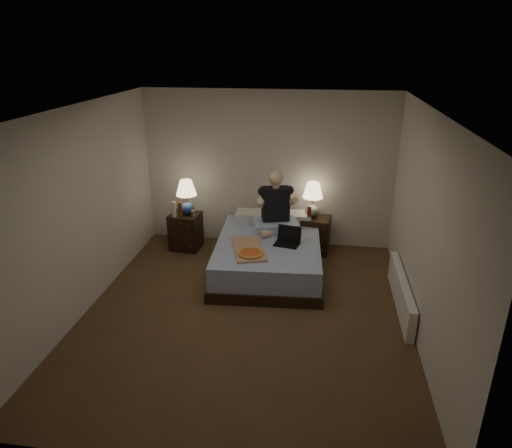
% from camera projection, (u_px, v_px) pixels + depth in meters
% --- Properties ---
extents(floor, '(4.00, 4.50, 0.00)m').
position_uv_depth(floor, '(246.00, 313.00, 5.71)').
color(floor, brown).
rests_on(floor, ground).
extents(ceiling, '(4.00, 4.50, 0.00)m').
position_uv_depth(ceiling, '(244.00, 110.00, 4.77)').
color(ceiling, white).
rests_on(ceiling, ground).
extents(wall_back, '(4.00, 0.00, 2.50)m').
position_uv_depth(wall_back, '(268.00, 170.00, 7.30)').
color(wall_back, beige).
rests_on(wall_back, ground).
extents(wall_front, '(4.00, 0.00, 2.50)m').
position_uv_depth(wall_front, '(192.00, 338.00, 3.17)').
color(wall_front, beige).
rests_on(wall_front, ground).
extents(wall_left, '(0.00, 4.50, 2.50)m').
position_uv_depth(wall_left, '(82.00, 212.00, 5.50)').
color(wall_left, beige).
rests_on(wall_left, ground).
extents(wall_right, '(0.00, 4.50, 2.50)m').
position_uv_depth(wall_right, '(425.00, 230.00, 4.98)').
color(wall_right, beige).
rests_on(wall_right, ground).
extents(bed, '(1.58, 2.04, 0.49)m').
position_uv_depth(bed, '(268.00, 256.00, 6.68)').
color(bed, '#5D7ABA').
rests_on(bed, floor).
extents(nightstand_left, '(0.50, 0.46, 0.60)m').
position_uv_depth(nightstand_left, '(186.00, 231.00, 7.40)').
color(nightstand_left, black).
rests_on(nightstand_left, floor).
extents(nightstand_right, '(0.49, 0.45, 0.58)m').
position_uv_depth(nightstand_right, '(315.00, 235.00, 7.29)').
color(nightstand_right, black).
rests_on(nightstand_right, floor).
extents(lamp_left, '(0.38, 0.38, 0.56)m').
position_uv_depth(lamp_left, '(187.00, 197.00, 7.19)').
color(lamp_left, navy).
rests_on(lamp_left, nightstand_left).
extents(lamp_right, '(0.40, 0.40, 0.56)m').
position_uv_depth(lamp_right, '(313.00, 200.00, 7.13)').
color(lamp_right, gray).
rests_on(lamp_right, nightstand_right).
extents(water_bottle, '(0.07, 0.07, 0.25)m').
position_uv_depth(water_bottle, '(174.00, 209.00, 7.12)').
color(water_bottle, silver).
rests_on(water_bottle, nightstand_left).
extents(soda_can, '(0.07, 0.07, 0.10)m').
position_uv_depth(soda_can, '(193.00, 213.00, 7.17)').
color(soda_can, '#A0A09C').
rests_on(soda_can, nightstand_left).
extents(beer_bottle_left, '(0.06, 0.06, 0.23)m').
position_uv_depth(beer_bottle_left, '(180.00, 209.00, 7.15)').
color(beer_bottle_left, '#51290B').
rests_on(beer_bottle_left, nightstand_left).
extents(beer_bottle_right, '(0.06, 0.06, 0.23)m').
position_uv_depth(beer_bottle_right, '(309.00, 213.00, 7.04)').
color(beer_bottle_right, '#52180B').
rests_on(beer_bottle_right, nightstand_right).
extents(person, '(0.77, 0.68, 0.93)m').
position_uv_depth(person, '(276.00, 202.00, 6.74)').
color(person, black).
rests_on(person, bed).
extents(laptop, '(0.39, 0.35, 0.24)m').
position_uv_depth(laptop, '(287.00, 237.00, 6.40)').
color(laptop, black).
rests_on(laptop, bed).
extents(pizza_box, '(0.60, 0.84, 0.08)m').
position_uv_depth(pizza_box, '(251.00, 254.00, 6.08)').
color(pizza_box, tan).
rests_on(pizza_box, bed).
extents(radiator, '(0.10, 1.60, 0.40)m').
position_uv_depth(radiator, '(401.00, 293.00, 5.79)').
color(radiator, white).
rests_on(radiator, floor).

